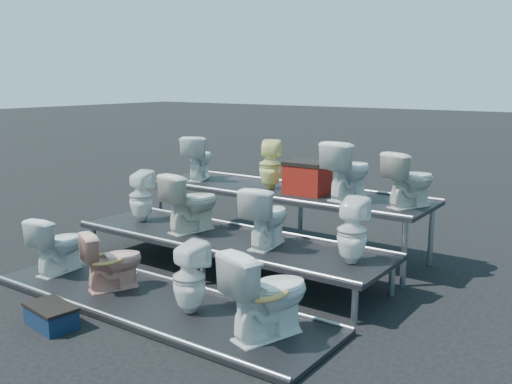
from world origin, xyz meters
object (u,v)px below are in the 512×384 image
Objects in this scene: toilet_2 at (189,278)px; toilet_11 at (410,179)px; toilet_0 at (58,244)px; toilet_7 at (352,231)px; toilet_3 at (267,293)px; toilet_10 at (348,170)px; toilet_5 at (191,202)px; red_crate at (307,179)px; toilet_1 at (113,260)px; toilet_6 at (266,216)px; toilet_4 at (141,196)px; step_stool at (51,317)px; toilet_9 at (270,165)px; toilet_8 at (198,157)px.

toilet_11 is (1.30, 2.60, 0.77)m from toilet_2.
toilet_0 is 1.00× the size of toilet_7.
toilet_3 is 1.10× the size of toilet_10.
toilet_5 reaches higher than toilet_0.
red_crate reaches higher than toilet_2.
toilet_2 is at bearing 173.73° from toilet_0.
toilet_5 is 1.63m from red_crate.
toilet_2 is at bearing 43.79° from toilet_7.
toilet_6 is at bearing -108.42° from toilet_1.
red_crate is at bearing -81.45° from toilet_2.
red_crate is at bearing -155.41° from toilet_4.
toilet_11 is (0.35, 2.60, 0.72)m from toilet_3.
toilet_10 is 4.01m from step_stool.
toilet_2 is 1.39× the size of step_stool.
toilet_1 is 2.12m from toilet_3.
toilet_3 is 1.59× the size of step_stool.
toilet_4 reaches higher than step_stool.
toilet_7 is at bearing 122.32° from toilet_9.
toilet_4 is at bearing 123.52° from step_stool.
toilet_6 is at bearing 70.67° from toilet_11.
toilet_5 is at bearing -6.94° from toilet_6.
step_stool is at bearing 42.19° from toilet_7.
toilet_3 is 2.20m from step_stool.
toilet_8 is (-2.11, 2.60, 0.77)m from toilet_2.
step_stool is (-2.15, -2.26, -0.72)m from toilet_7.
toilet_10 is at bearing 156.92° from toilet_8.
toilet_7 is at bearing 108.48° from toilet_11.
toilet_1 is 0.91× the size of toilet_2.
toilet_11 reaches higher than toilet_4.
toilet_6 is 1.02× the size of toilet_7.
toilet_8 is at bearing 24.39° from toilet_11.
toilet_2 is 2.82m from toilet_9.
toilet_10 is (0.47, 2.60, 0.81)m from toilet_2.
toilet_4 reaches higher than toilet_0.
toilet_4 is at bearing -4.82° from toilet_3.
toilet_0 is at bearing 17.13° from toilet_7.
toilet_8 reaches higher than toilet_4.
toilet_11 reaches higher than toilet_5.
toilet_10 reaches higher than toilet_9.
toilet_2 is 1.08× the size of toilet_11.
toilet_6 is 1.36× the size of step_stool.
toilet_0 is 2.72m from toilet_8.
toilet_1 is at bearing 57.49° from toilet_9.
toilet_4 is (-3.01, 1.30, 0.33)m from toilet_3.
toilet_10 reaches higher than toilet_2.
toilet_6 is at bearing -87.23° from toilet_2.
toilet_4 is 0.93m from toilet_5.
toilet_9 is (0.40, 2.60, 0.81)m from toilet_1.
toilet_9 is (1.35, 0.00, 0.00)m from toilet_8.
toilet_10 is (-0.49, 2.60, 0.76)m from toilet_3.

